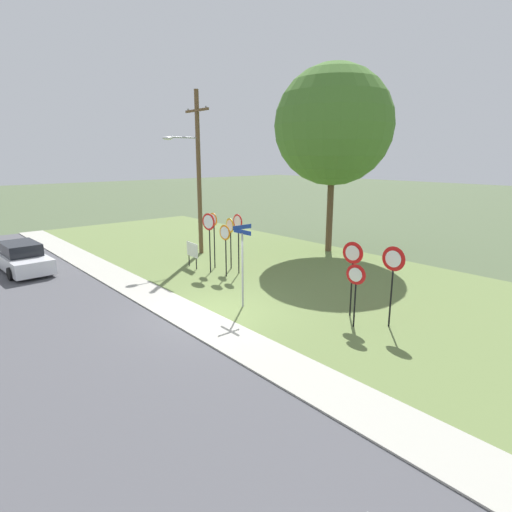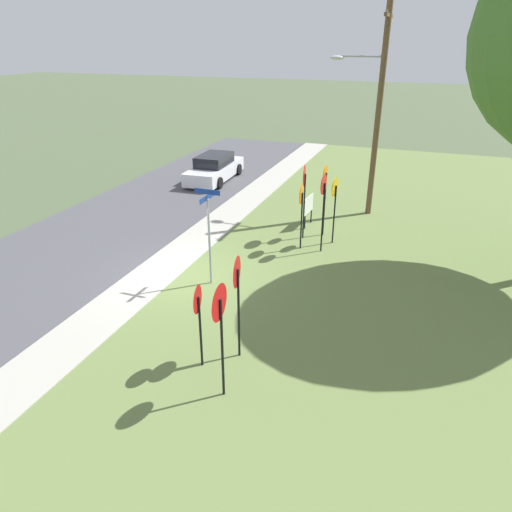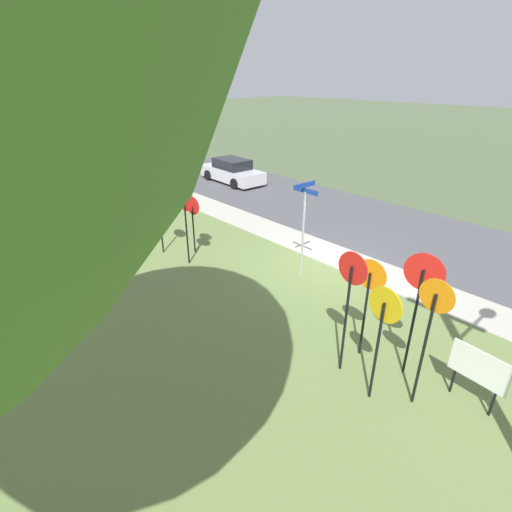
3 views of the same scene
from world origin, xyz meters
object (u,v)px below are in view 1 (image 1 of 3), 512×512
(stop_sign_far_center, at_px, (214,229))
(yield_sign_near_right, at_px, (393,267))
(yield_sign_near_left, at_px, (355,281))
(yield_sign_far_left, at_px, (352,261))
(street_name_post, at_px, (242,259))
(stop_sign_far_left, at_px, (225,239))
(stop_sign_far_right, at_px, (238,231))
(oak_tree_left, at_px, (333,126))
(utility_pole, at_px, (196,168))
(stop_sign_near_right, at_px, (230,232))
(parked_hatchback_near, at_px, (21,258))
(notice_board, at_px, (192,251))
(stop_sign_near_left, at_px, (209,229))

(stop_sign_far_center, xyz_separation_m, yield_sign_near_right, (9.66, 0.04, 0.05))
(yield_sign_near_left, bearing_deg, stop_sign_far_center, 164.15)
(stop_sign_far_center, relative_size, yield_sign_far_left, 1.04)
(stop_sign_far_center, xyz_separation_m, street_name_post, (5.12, -2.36, -0.15))
(stop_sign_far_left, relative_size, stop_sign_far_right, 0.85)
(yield_sign_near_left, xyz_separation_m, oak_tree_left, (-7.65, 8.06, 5.47))
(utility_pole, bearing_deg, stop_sign_far_left, -19.32)
(stop_sign_near_right, bearing_deg, parked_hatchback_near, -122.52)
(stop_sign_far_right, relative_size, street_name_post, 0.93)
(stop_sign_far_left, xyz_separation_m, street_name_post, (3.56, -1.88, 0.07))
(yield_sign_near_left, xyz_separation_m, yield_sign_near_right, (0.74, 0.88, 0.46))
(utility_pole, bearing_deg, stop_sign_far_right, -10.81)
(street_name_post, height_order, parked_hatchback_near, street_name_post)
(yield_sign_near_left, bearing_deg, stop_sign_far_left, 166.70)
(stop_sign_far_right, xyz_separation_m, yield_sign_far_left, (6.72, -0.44, -0.07))
(notice_board, height_order, oak_tree_left, oak_tree_left)
(yield_sign_far_left, xyz_separation_m, parked_hatchback_near, (-14.05, -7.12, -1.36))
(street_name_post, bearing_deg, utility_pole, 157.56)
(street_name_post, relative_size, oak_tree_left, 0.30)
(stop_sign_far_center, distance_m, street_name_post, 5.64)
(stop_sign_far_right, relative_size, parked_hatchback_near, 0.60)
(yield_sign_near_right, bearing_deg, stop_sign_far_center, 178.05)
(stop_sign_near_left, distance_m, parked_hatchback_near, 9.29)
(yield_sign_far_left, relative_size, utility_pole, 0.30)
(utility_pole, bearing_deg, yield_sign_near_left, -9.50)
(street_name_post, height_order, utility_pole, utility_pole)
(stop_sign_far_center, bearing_deg, street_name_post, -23.00)
(oak_tree_left, bearing_deg, parked_hatchback_near, -115.91)
(parked_hatchback_near, bearing_deg, yield_sign_near_left, 21.46)
(street_name_post, relative_size, notice_board, 2.43)
(street_name_post, bearing_deg, stop_sign_near_right, 148.01)
(yield_sign_near_left, bearing_deg, parked_hatchback_near, -166.81)
(stop_sign_far_right, relative_size, utility_pole, 0.32)
(yield_sign_near_right, xyz_separation_m, yield_sign_far_left, (-1.39, -0.20, -0.04))
(stop_sign_far_right, bearing_deg, stop_sign_near_right, 168.93)
(stop_sign_far_left, relative_size, utility_pole, 0.27)
(stop_sign_far_left, height_order, stop_sign_far_right, stop_sign_far_right)
(yield_sign_far_left, height_order, street_name_post, street_name_post)
(yield_sign_near_right, bearing_deg, parked_hatchback_near, -156.83)
(stop_sign_near_right, relative_size, notice_board, 2.00)
(yield_sign_near_left, relative_size, yield_sign_near_right, 0.79)
(stop_sign_near_right, relative_size, street_name_post, 0.82)
(stop_sign_far_left, xyz_separation_m, yield_sign_near_right, (8.09, 0.52, 0.27))
(stop_sign_near_right, bearing_deg, stop_sign_far_right, -7.20)
(oak_tree_left, bearing_deg, stop_sign_far_left, -87.75)
(stop_sign_far_center, bearing_deg, yield_sign_far_left, 0.64)
(yield_sign_near_right, relative_size, parked_hatchback_near, 0.57)
(yield_sign_near_right, distance_m, oak_tree_left, 12.13)
(yield_sign_near_left, distance_m, notice_board, 9.71)
(stop_sign_far_right, bearing_deg, notice_board, -152.31)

